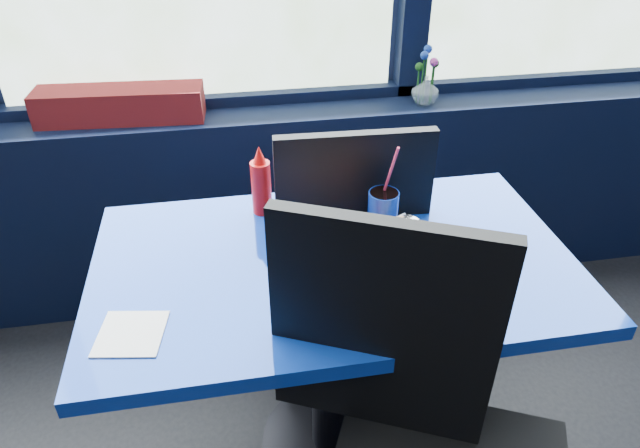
{
  "coord_description": "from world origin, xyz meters",
  "views": [
    {
      "loc": [
        0.07,
        0.88,
        1.62
      ],
      "look_at": [
        0.26,
        1.98,
        0.87
      ],
      "focal_mm": 32.0,
      "sensor_mm": 36.0,
      "label": 1
    }
  ],
  "objects_px": {
    "chair_near_front": "(419,438)",
    "ketchup_bottle": "(261,184)",
    "near_table": "(333,313)",
    "chair_near_back": "(341,240)",
    "food_basket": "(366,259)",
    "flower_vase": "(426,87)",
    "planter_box": "(120,104)",
    "soda_cup": "(383,213)"
  },
  "relations": [
    {
      "from": "chair_near_front",
      "to": "ketchup_bottle",
      "type": "height_order",
      "value": "chair_near_front"
    },
    {
      "from": "near_table",
      "to": "chair_near_back",
      "type": "relative_size",
      "value": 1.2
    },
    {
      "from": "chair_near_front",
      "to": "food_basket",
      "type": "xyz_separation_m",
      "value": [
        -0.03,
        0.38,
        0.17
      ]
    },
    {
      "from": "near_table",
      "to": "chair_near_front",
      "type": "height_order",
      "value": "chair_near_front"
    },
    {
      "from": "chair_near_back",
      "to": "flower_vase",
      "type": "xyz_separation_m",
      "value": [
        0.42,
        0.52,
        0.29
      ]
    },
    {
      "from": "chair_near_back",
      "to": "planter_box",
      "type": "distance_m",
      "value": 0.92
    },
    {
      "from": "soda_cup",
      "to": "flower_vase",
      "type": "bearing_deg",
      "value": 63.95
    },
    {
      "from": "chair_near_back",
      "to": "food_basket",
      "type": "bearing_deg",
      "value": 89.01
    },
    {
      "from": "chair_near_front",
      "to": "food_basket",
      "type": "distance_m",
      "value": 0.42
    },
    {
      "from": "near_table",
      "to": "chair_near_back",
      "type": "xyz_separation_m",
      "value": [
        0.09,
        0.31,
        0.01
      ]
    },
    {
      "from": "chair_near_front",
      "to": "chair_near_back",
      "type": "relative_size",
      "value": 1.07
    },
    {
      "from": "flower_vase",
      "to": "food_basket",
      "type": "height_order",
      "value": "flower_vase"
    },
    {
      "from": "chair_near_back",
      "to": "chair_near_front",
      "type": "bearing_deg",
      "value": 92.66
    },
    {
      "from": "ketchup_bottle",
      "to": "chair_near_back",
      "type": "bearing_deg",
      "value": 13.92
    },
    {
      "from": "planter_box",
      "to": "flower_vase",
      "type": "relative_size",
      "value": 2.67
    },
    {
      "from": "food_basket",
      "to": "soda_cup",
      "type": "bearing_deg",
      "value": 50.61
    },
    {
      "from": "chair_near_back",
      "to": "ketchup_bottle",
      "type": "relative_size",
      "value": 4.9
    },
    {
      "from": "near_table",
      "to": "planter_box",
      "type": "height_order",
      "value": "planter_box"
    },
    {
      "from": "chair_near_front",
      "to": "planter_box",
      "type": "distance_m",
      "value": 1.5
    },
    {
      "from": "planter_box",
      "to": "soda_cup",
      "type": "xyz_separation_m",
      "value": [
        0.74,
        -0.78,
        -0.04
      ]
    },
    {
      "from": "chair_near_front",
      "to": "soda_cup",
      "type": "relative_size",
      "value": 3.96
    },
    {
      "from": "near_table",
      "to": "flower_vase",
      "type": "xyz_separation_m",
      "value": [
        0.51,
        0.83,
        0.3
      ]
    },
    {
      "from": "chair_near_back",
      "to": "near_table",
      "type": "bearing_deg",
      "value": 76.89
    },
    {
      "from": "near_table",
      "to": "ketchup_bottle",
      "type": "height_order",
      "value": "ketchup_bottle"
    },
    {
      "from": "chair_near_back",
      "to": "planter_box",
      "type": "xyz_separation_m",
      "value": [
        -0.68,
        0.55,
        0.28
      ]
    },
    {
      "from": "chair_near_front",
      "to": "planter_box",
      "type": "relative_size",
      "value": 1.86
    },
    {
      "from": "near_table",
      "to": "food_basket",
      "type": "bearing_deg",
      "value": -44.77
    },
    {
      "from": "planter_box",
      "to": "ketchup_bottle",
      "type": "xyz_separation_m",
      "value": [
        0.44,
        -0.61,
        -0.02
      ]
    },
    {
      "from": "food_basket",
      "to": "ketchup_bottle",
      "type": "xyz_separation_m",
      "value": [
        -0.22,
        0.32,
        0.05
      ]
    },
    {
      "from": "ketchup_bottle",
      "to": "soda_cup",
      "type": "bearing_deg",
      "value": -28.79
    },
    {
      "from": "near_table",
      "to": "soda_cup",
      "type": "xyz_separation_m",
      "value": [
        0.15,
        0.09,
        0.25
      ]
    },
    {
      "from": "chair_near_back",
      "to": "planter_box",
      "type": "bearing_deg",
      "value": -36.75
    },
    {
      "from": "chair_near_front",
      "to": "flower_vase",
      "type": "relative_size",
      "value": 4.96
    },
    {
      "from": "flower_vase",
      "to": "food_basket",
      "type": "bearing_deg",
      "value": -116.43
    },
    {
      "from": "ketchup_bottle",
      "to": "soda_cup",
      "type": "distance_m",
      "value": 0.35
    },
    {
      "from": "flower_vase",
      "to": "food_basket",
      "type": "distance_m",
      "value": 1.0
    },
    {
      "from": "planter_box",
      "to": "ketchup_bottle",
      "type": "height_order",
      "value": "ketchup_bottle"
    },
    {
      "from": "near_table",
      "to": "flower_vase",
      "type": "bearing_deg",
      "value": 58.48
    },
    {
      "from": "near_table",
      "to": "soda_cup",
      "type": "distance_m",
      "value": 0.3
    },
    {
      "from": "ketchup_bottle",
      "to": "soda_cup",
      "type": "relative_size",
      "value": 0.76
    },
    {
      "from": "chair_near_front",
      "to": "flower_vase",
      "type": "height_order",
      "value": "chair_near_front"
    },
    {
      "from": "food_basket",
      "to": "planter_box",
      "type": "bearing_deg",
      "value": 114.25
    }
  ]
}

